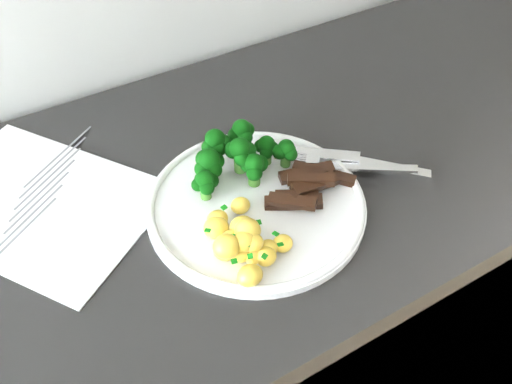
{
  "coord_description": "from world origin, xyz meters",
  "views": [
    {
      "loc": [
        -0.17,
        1.19,
        1.41
      ],
      "look_at": [
        0.09,
        1.62,
        0.9
      ],
      "focal_mm": 38.48,
      "sensor_mm": 36.0,
      "label": 1
    }
  ],
  "objects_px": {
    "beef_strips": "(308,185)",
    "plate": "(256,203)",
    "potatoes": "(241,241)",
    "knife": "(369,164)",
    "recipe_paper": "(38,203)",
    "broccoli": "(236,154)",
    "counter": "(226,345)",
    "fork": "(349,165)"
  },
  "relations": [
    {
      "from": "broccoli",
      "to": "potatoes",
      "type": "distance_m",
      "value": 0.14
    },
    {
      "from": "plate",
      "to": "beef_strips",
      "type": "distance_m",
      "value": 0.07
    },
    {
      "from": "knife",
      "to": "fork",
      "type": "bearing_deg",
      "value": 169.76
    },
    {
      "from": "recipe_paper",
      "to": "knife",
      "type": "height_order",
      "value": "knife"
    },
    {
      "from": "counter",
      "to": "beef_strips",
      "type": "relative_size",
      "value": 16.5
    },
    {
      "from": "recipe_paper",
      "to": "potatoes",
      "type": "xyz_separation_m",
      "value": [
        0.19,
        -0.22,
        0.03
      ]
    },
    {
      "from": "knife",
      "to": "broccoli",
      "type": "bearing_deg",
      "value": 155.61
    },
    {
      "from": "potatoes",
      "to": "plate",
      "type": "bearing_deg",
      "value": 46.68
    },
    {
      "from": "counter",
      "to": "plate",
      "type": "relative_size",
      "value": 7.95
    },
    {
      "from": "beef_strips",
      "to": "recipe_paper",
      "type": "bearing_deg",
      "value": 151.79
    },
    {
      "from": "plate",
      "to": "knife",
      "type": "relative_size",
      "value": 1.57
    },
    {
      "from": "recipe_paper",
      "to": "fork",
      "type": "bearing_deg",
      "value": -22.89
    },
    {
      "from": "plate",
      "to": "broccoli",
      "type": "xyz_separation_m",
      "value": [
        0.0,
        0.06,
        0.04
      ]
    },
    {
      "from": "beef_strips",
      "to": "potatoes",
      "type": "bearing_deg",
      "value": -161.24
    },
    {
      "from": "recipe_paper",
      "to": "broccoli",
      "type": "distance_m",
      "value": 0.28
    },
    {
      "from": "counter",
      "to": "broccoli",
      "type": "distance_m",
      "value": 0.48
    },
    {
      "from": "potatoes",
      "to": "broccoli",
      "type": "bearing_deg",
      "value": 63.45
    },
    {
      "from": "broccoli",
      "to": "potatoes",
      "type": "relative_size",
      "value": 1.24
    },
    {
      "from": "potatoes",
      "to": "fork",
      "type": "distance_m",
      "value": 0.21
    },
    {
      "from": "recipe_paper",
      "to": "beef_strips",
      "type": "height_order",
      "value": "beef_strips"
    },
    {
      "from": "beef_strips",
      "to": "knife",
      "type": "distance_m",
      "value": 0.11
    },
    {
      "from": "recipe_paper",
      "to": "beef_strips",
      "type": "bearing_deg",
      "value": -28.21
    },
    {
      "from": "counter",
      "to": "knife",
      "type": "distance_m",
      "value": 0.5
    },
    {
      "from": "fork",
      "to": "broccoli",
      "type": "bearing_deg",
      "value": 152.65
    },
    {
      "from": "counter",
      "to": "fork",
      "type": "xyz_separation_m",
      "value": [
        0.18,
        -0.07,
        0.46
      ]
    },
    {
      "from": "plate",
      "to": "potatoes",
      "type": "bearing_deg",
      "value": -133.32
    },
    {
      "from": "recipe_paper",
      "to": "broccoli",
      "type": "height_order",
      "value": "broccoli"
    },
    {
      "from": "recipe_paper",
      "to": "potatoes",
      "type": "height_order",
      "value": "potatoes"
    },
    {
      "from": "plate",
      "to": "fork",
      "type": "xyz_separation_m",
      "value": [
        0.14,
        -0.01,
        0.01
      ]
    },
    {
      "from": "knife",
      "to": "recipe_paper",
      "type": "bearing_deg",
      "value": 158.02
    },
    {
      "from": "beef_strips",
      "to": "plate",
      "type": "bearing_deg",
      "value": 167.32
    },
    {
      "from": "potatoes",
      "to": "beef_strips",
      "type": "relative_size",
      "value": 0.91
    },
    {
      "from": "recipe_paper",
      "to": "knife",
      "type": "distance_m",
      "value": 0.46
    },
    {
      "from": "counter",
      "to": "knife",
      "type": "relative_size",
      "value": 12.51
    },
    {
      "from": "plate",
      "to": "potatoes",
      "type": "distance_m",
      "value": 0.08
    },
    {
      "from": "plate",
      "to": "fork",
      "type": "relative_size",
      "value": 1.81
    },
    {
      "from": "fork",
      "to": "plate",
      "type": "bearing_deg",
      "value": 175.91
    },
    {
      "from": "beef_strips",
      "to": "fork",
      "type": "relative_size",
      "value": 0.87
    },
    {
      "from": "potatoes",
      "to": "fork",
      "type": "relative_size",
      "value": 0.8
    },
    {
      "from": "broccoli",
      "to": "fork",
      "type": "bearing_deg",
      "value": -27.35
    },
    {
      "from": "potatoes",
      "to": "knife",
      "type": "xyz_separation_m",
      "value": [
        0.23,
        0.04,
        -0.02
      ]
    },
    {
      "from": "counter",
      "to": "potatoes",
      "type": "relative_size",
      "value": 18.05
    }
  ]
}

